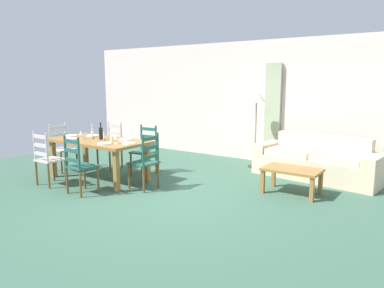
% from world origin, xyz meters
% --- Properties ---
extents(ground_plane, '(9.60, 9.60, 0.02)m').
position_xyz_m(ground_plane, '(0.00, 0.00, -0.01)').
color(ground_plane, '#3A5F4B').
extents(wall_far, '(9.60, 0.16, 2.70)m').
position_xyz_m(wall_far, '(0.00, 3.30, 1.35)').
color(wall_far, beige).
rests_on(wall_far, ground_plane).
extents(curtain_panel_left, '(0.35, 0.08, 2.20)m').
position_xyz_m(curtain_panel_left, '(0.54, 3.16, 1.10)').
color(curtain_panel_left, '#A5B08D').
rests_on(curtain_panel_left, ground_plane).
extents(dining_table, '(1.90, 0.96, 0.75)m').
position_xyz_m(dining_table, '(-1.56, 0.06, 0.66)').
color(dining_table, olive).
rests_on(dining_table, ground_plane).
extents(dining_chair_near_left, '(0.42, 0.40, 0.96)m').
position_xyz_m(dining_chair_near_left, '(-1.98, -0.72, 0.48)').
color(dining_chair_near_left, beige).
rests_on(dining_chair_near_left, ground_plane).
extents(dining_chair_near_right, '(0.44, 0.42, 0.96)m').
position_xyz_m(dining_chair_near_right, '(-1.12, -0.73, 0.48)').
color(dining_chair_near_right, '#21554B').
rests_on(dining_chair_near_right, ground_plane).
extents(dining_chair_far_left, '(0.43, 0.41, 0.96)m').
position_xyz_m(dining_chair_far_left, '(-2.04, 0.82, 0.48)').
color(dining_chair_far_left, beige).
rests_on(dining_chair_far_left, ground_plane).
extents(dining_chair_far_right, '(0.45, 0.43, 0.96)m').
position_xyz_m(dining_chair_far_right, '(-1.12, 0.85, 0.48)').
color(dining_chair_far_right, '#21594D').
rests_on(dining_chair_far_right, ground_plane).
extents(dining_chair_head_west, '(0.42, 0.44, 0.96)m').
position_xyz_m(dining_chair_head_west, '(-2.71, 0.11, 0.48)').
color(dining_chair_head_west, beige).
rests_on(dining_chair_head_west, ground_plane).
extents(dining_chair_head_east, '(0.41, 0.43, 0.96)m').
position_xyz_m(dining_chair_head_east, '(-0.42, 0.09, 0.48)').
color(dining_chair_head_east, '#235746').
rests_on(dining_chair_head_east, ground_plane).
extents(dinner_plate_near_left, '(0.24, 0.24, 0.02)m').
position_xyz_m(dinner_plate_near_left, '(-2.01, -0.19, 0.76)').
color(dinner_plate_near_left, white).
rests_on(dinner_plate_near_left, dining_table).
extents(fork_near_left, '(0.02, 0.17, 0.01)m').
position_xyz_m(fork_near_left, '(-2.16, -0.19, 0.75)').
color(fork_near_left, silver).
rests_on(fork_near_left, dining_table).
extents(dinner_plate_near_right, '(0.24, 0.24, 0.02)m').
position_xyz_m(dinner_plate_near_right, '(-1.11, -0.19, 0.76)').
color(dinner_plate_near_right, white).
rests_on(dinner_plate_near_right, dining_table).
extents(fork_near_right, '(0.03, 0.17, 0.01)m').
position_xyz_m(fork_near_right, '(-1.26, -0.19, 0.75)').
color(fork_near_right, silver).
rests_on(fork_near_right, dining_table).
extents(dinner_plate_far_left, '(0.24, 0.24, 0.02)m').
position_xyz_m(dinner_plate_far_left, '(-2.01, 0.31, 0.76)').
color(dinner_plate_far_left, white).
rests_on(dinner_plate_far_left, dining_table).
extents(fork_far_left, '(0.02, 0.17, 0.01)m').
position_xyz_m(fork_far_left, '(-2.16, 0.31, 0.75)').
color(fork_far_left, silver).
rests_on(fork_far_left, dining_table).
extents(dinner_plate_far_right, '(0.24, 0.24, 0.02)m').
position_xyz_m(dinner_plate_far_right, '(-1.11, 0.31, 0.76)').
color(dinner_plate_far_right, white).
rests_on(dinner_plate_far_right, dining_table).
extents(fork_far_right, '(0.02, 0.17, 0.01)m').
position_xyz_m(fork_far_right, '(-1.26, 0.31, 0.75)').
color(fork_far_right, silver).
rests_on(fork_far_right, dining_table).
extents(dinner_plate_head_west, '(0.24, 0.24, 0.02)m').
position_xyz_m(dinner_plate_head_west, '(-2.34, 0.06, 0.76)').
color(dinner_plate_head_west, white).
rests_on(dinner_plate_head_west, dining_table).
extents(fork_head_west, '(0.03, 0.17, 0.01)m').
position_xyz_m(fork_head_west, '(-2.49, 0.06, 0.75)').
color(fork_head_west, silver).
rests_on(fork_head_west, dining_table).
extents(dinner_plate_head_east, '(0.24, 0.24, 0.02)m').
position_xyz_m(dinner_plate_head_east, '(-0.78, 0.06, 0.76)').
color(dinner_plate_head_east, white).
rests_on(dinner_plate_head_east, dining_table).
extents(fork_head_east, '(0.03, 0.17, 0.01)m').
position_xyz_m(fork_head_east, '(-0.93, 0.06, 0.75)').
color(fork_head_east, silver).
rests_on(fork_head_east, dining_table).
extents(wine_bottle, '(0.07, 0.07, 0.32)m').
position_xyz_m(wine_bottle, '(-1.53, 0.11, 0.87)').
color(wine_bottle, black).
rests_on(wine_bottle, dining_table).
extents(wine_glass_near_left, '(0.06, 0.06, 0.16)m').
position_xyz_m(wine_glass_near_left, '(-1.88, -0.07, 0.86)').
color(wine_glass_near_left, white).
rests_on(wine_glass_near_left, dining_table).
extents(wine_glass_near_right, '(0.06, 0.06, 0.16)m').
position_xyz_m(wine_glass_near_right, '(-0.95, -0.07, 0.86)').
color(wine_glass_near_right, white).
rests_on(wine_glass_near_right, dining_table).
extents(wine_glass_far_left, '(0.06, 0.06, 0.16)m').
position_xyz_m(wine_glass_far_left, '(-1.88, 0.21, 0.86)').
color(wine_glass_far_left, white).
rests_on(wine_glass_far_left, dining_table).
extents(wine_glass_far_right, '(0.06, 0.06, 0.16)m').
position_xyz_m(wine_glass_far_right, '(-0.97, 0.21, 0.86)').
color(wine_glass_far_right, white).
rests_on(wine_glass_far_right, dining_table).
extents(coffee_cup_primary, '(0.07, 0.07, 0.09)m').
position_xyz_m(coffee_cup_primary, '(-1.23, 0.10, 0.80)').
color(coffee_cup_primary, beige).
rests_on(coffee_cup_primary, dining_table).
extents(candle_tall, '(0.05, 0.05, 0.28)m').
position_xyz_m(candle_tall, '(-1.74, 0.08, 0.83)').
color(candle_tall, '#998C66').
rests_on(candle_tall, dining_table).
extents(candle_short, '(0.05, 0.05, 0.17)m').
position_xyz_m(candle_short, '(-1.36, 0.02, 0.79)').
color(candle_short, '#998C66').
rests_on(candle_short, dining_table).
extents(couch, '(2.36, 1.08, 0.80)m').
position_xyz_m(couch, '(1.75, 2.46, 0.29)').
color(couch, beige).
rests_on(couch, ground_plane).
extents(coffee_table, '(0.90, 0.56, 0.42)m').
position_xyz_m(coffee_table, '(1.70, 1.24, 0.36)').
color(coffee_table, olive).
rests_on(coffee_table, ground_plane).
extents(standing_lamp, '(0.40, 0.40, 1.64)m').
position_xyz_m(standing_lamp, '(0.39, 2.64, 1.41)').
color(standing_lamp, '#332D28').
rests_on(standing_lamp, ground_plane).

